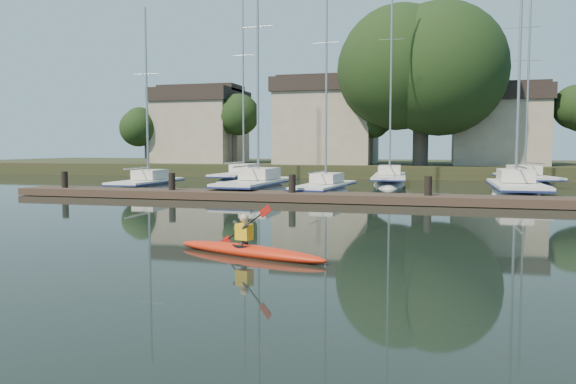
% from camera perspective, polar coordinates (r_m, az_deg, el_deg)
% --- Properties ---
extents(ground, '(160.00, 160.00, 0.00)m').
position_cam_1_polar(ground, '(11.41, -2.75, -7.77)').
color(ground, black).
rests_on(ground, ground).
extents(kayak, '(4.04, 1.81, 1.30)m').
position_cam_1_polar(kayak, '(12.75, -4.06, -5.73)').
color(kayak, red).
rests_on(kayak, ground).
extents(dock, '(34.00, 2.00, 1.80)m').
position_cam_1_polar(dock, '(24.94, 7.11, -0.59)').
color(dock, '#3F3024').
rests_on(dock, ground).
extents(sailboat_0, '(2.15, 7.23, 11.41)m').
position_cam_1_polar(sailboat_0, '(32.69, -14.13, -0.16)').
color(sailboat_0, silver).
rests_on(sailboat_0, ground).
extents(sailboat_1, '(2.63, 9.35, 15.16)m').
position_cam_1_polar(sailboat_1, '(30.09, -3.20, -0.46)').
color(sailboat_1, silver).
rests_on(sailboat_1, ground).
extents(sailboat_2, '(2.57, 8.19, 13.33)m').
position_cam_1_polar(sailboat_2, '(29.08, 3.73, -0.56)').
color(sailboat_2, silver).
rests_on(sailboat_2, ground).
extents(sailboat_3, '(2.35, 8.89, 14.32)m').
position_cam_1_polar(sailboat_3, '(29.90, 22.13, -0.84)').
color(sailboat_3, silver).
rests_on(sailboat_3, ground).
extents(sailboat_5, '(2.52, 9.31, 15.29)m').
position_cam_1_polar(sailboat_5, '(40.01, -4.65, 0.81)').
color(sailboat_5, silver).
rests_on(sailboat_5, ground).
extents(sailboat_6, '(2.73, 10.24, 16.11)m').
position_cam_1_polar(sailboat_6, '(37.41, 10.25, 0.49)').
color(sailboat_6, silver).
rests_on(sailboat_6, ground).
extents(sailboat_7, '(3.89, 8.78, 13.71)m').
position_cam_1_polar(sailboat_7, '(38.79, 23.01, 0.32)').
color(sailboat_7, silver).
rests_on(sailboat_7, ground).
extents(shore, '(90.00, 25.25, 12.75)m').
position_cam_1_polar(shore, '(50.93, 13.06, 5.36)').
color(shore, '#243319').
rests_on(shore, ground).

